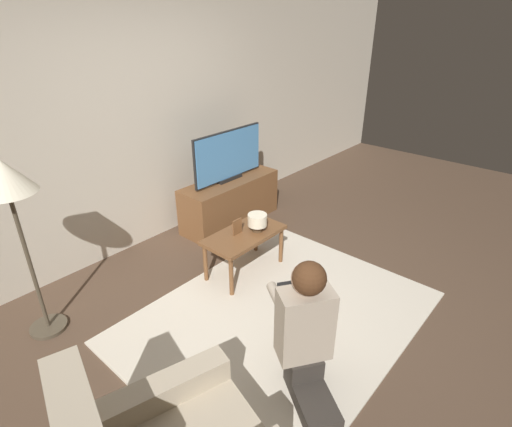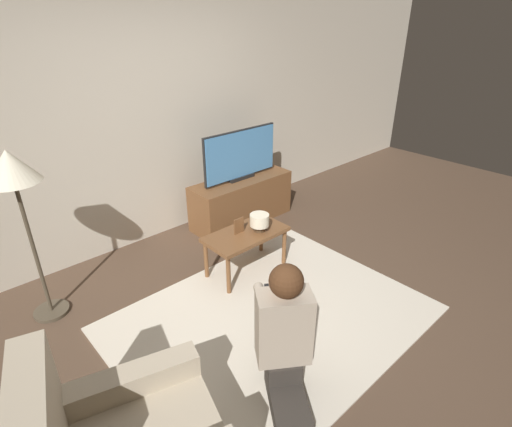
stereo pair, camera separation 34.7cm
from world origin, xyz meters
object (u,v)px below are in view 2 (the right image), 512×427
object	(u,v)px
floor_lamp	(13,179)
coffee_table	(246,238)
tv	(241,155)
table_lamp	(259,221)
person_kneeling	(284,331)

from	to	relation	value
floor_lamp	coffee_table	bearing A→B (deg)	-21.88
coffee_table	floor_lamp	distance (m)	1.93
tv	table_lamp	distance (m)	1.10
tv	table_lamp	world-z (taller)	tv
tv	floor_lamp	distance (m)	2.31
coffee_table	table_lamp	distance (m)	0.21
floor_lamp	table_lamp	size ratio (longest dim) A/B	7.89
coffee_table	table_lamp	bearing A→B (deg)	-27.70
floor_lamp	person_kneeling	xyz separation A→B (m)	(0.89, -1.84, -0.71)
coffee_table	person_kneeling	world-z (taller)	person_kneeling
coffee_table	table_lamp	size ratio (longest dim) A/B	4.35
person_kneeling	table_lamp	distance (m)	1.41
table_lamp	floor_lamp	bearing A→B (deg)	157.71
tv	floor_lamp	size ratio (longest dim) A/B	0.71
floor_lamp	table_lamp	distance (m)	1.98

